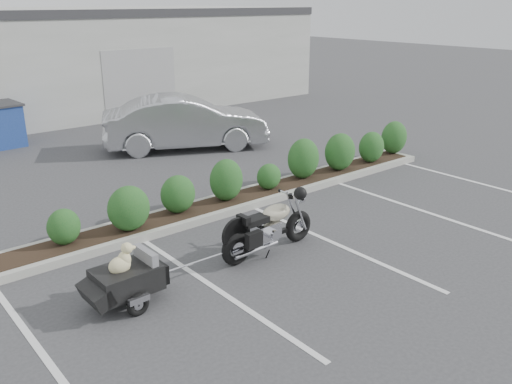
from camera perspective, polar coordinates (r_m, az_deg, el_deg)
ground at (r=9.92m, az=0.92°, el=-6.15°), size 90.00×90.00×0.00m
planter_kerb at (r=12.04m, az=-2.24°, el=-1.01°), size 12.00×1.00×0.15m
motorcycle at (r=9.64m, az=1.41°, el=-3.79°), size 2.09×0.71×1.20m
pet_trailer at (r=8.31m, az=-13.54°, el=-8.86°), size 1.66×0.93×1.00m
sedan at (r=16.67m, az=-7.46°, el=7.27°), size 5.13×3.63×1.61m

